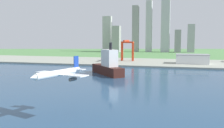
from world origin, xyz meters
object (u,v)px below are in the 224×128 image
Objects in this scene: airplane_landing at (58,73)px; port_crane_red at (127,46)px; cargo_ship at (108,66)px; warehouse_main at (192,59)px.

port_crane_red is (-28.18, 327.94, 4.45)m from airplane_landing.
port_crane_red is at bearing 93.41° from cargo_ship.
airplane_landing is at bearing -83.65° from cargo_ship.
warehouse_main is at bearing 53.75° from cargo_ship.
cargo_ship is 1.09× the size of warehouse_main.
airplane_landing is 0.68× the size of cargo_ship.
cargo_ship is at bearing -126.25° from warehouse_main.
port_crane_red reaches higher than cargo_ship.
cargo_ship is 1.37× the size of port_crane_red.
warehouse_main is at bearing -9.35° from port_crane_red.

